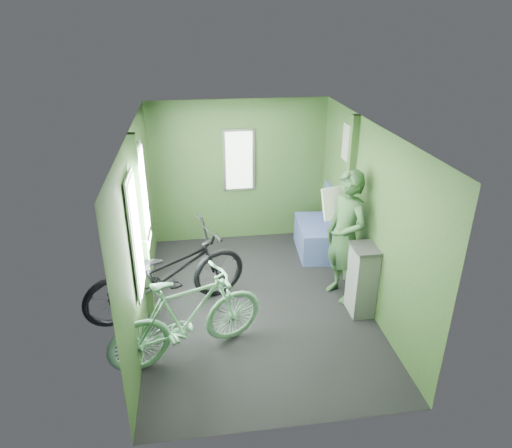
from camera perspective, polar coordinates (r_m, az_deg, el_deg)
The scene contains 6 objects.
room at distance 5.43m, azimuth -0.30°, elevation 2.93°, with size 4.00×4.02×2.31m.
bicycle_black at distance 6.06m, azimuth -10.60°, elevation -10.50°, with size 0.73×2.09×1.10m, color black.
bicycle_mint at distance 5.33m, azimuth -8.10°, elevation -15.95°, with size 0.50×1.76×1.06m, color #78B88F.
passenger at distance 5.91m, azimuth 11.11°, elevation -1.58°, with size 0.61×0.77×1.75m.
waste_box at distance 5.83m, azimuth 13.10°, elevation -6.83°, with size 0.27×0.38×0.92m, color slate.
bench_seat at distance 7.23m, azimuth 7.68°, elevation -1.28°, with size 0.62×1.01×1.03m.
Camera 1 is at (-0.73, -4.95, 3.46)m, focal length 32.00 mm.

